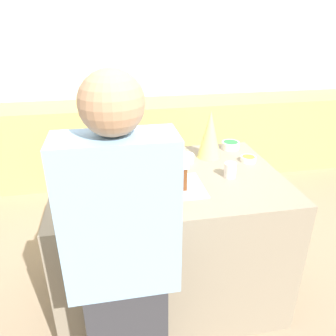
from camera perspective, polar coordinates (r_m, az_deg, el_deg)
name	(u,v)px	position (r m, az deg, el deg)	size (l,w,h in m)	color
ground_plane	(169,287)	(2.57, 0.16, -19.98)	(12.00, 12.00, 0.00)	gray
wall_back	(134,64)	(4.10, -5.99, 17.65)	(8.00, 0.05, 2.60)	beige
back_cabinet_block	(139,140)	(3.99, -5.04, 4.89)	(6.00, 0.60, 0.90)	#DBBC60
kitchen_island	(169,236)	(2.27, 0.18, -11.84)	(1.40, 0.98, 0.91)	gray
baking_tray	(171,187)	(1.90, 0.60, -3.40)	(0.37, 0.32, 0.01)	#B2B2BC
gingerbread_house	(172,170)	(1.85, 0.63, -0.37)	(0.17, 0.13, 0.27)	brown
decorative_tree	(210,134)	(2.27, 7.31, 5.81)	(0.16, 0.16, 0.33)	#DBD675
candy_bowl_near_tray_left	(163,150)	(2.36, -0.81, 3.18)	(0.10, 0.10, 0.05)	white
candy_bowl_near_tray_right	(102,175)	(2.04, -11.36, -1.12)	(0.13, 0.13, 0.05)	silver
candy_bowl_behind_tray	(186,158)	(2.24, 3.16, 1.83)	(0.11, 0.11, 0.05)	white
candy_bowl_front_corner	(143,158)	(2.24, -4.42, 1.69)	(0.13, 0.13, 0.04)	silver
candy_bowl_far_left	(103,153)	(2.36, -11.22, 2.62)	(0.12, 0.12, 0.05)	white
candy_bowl_far_right	(231,145)	(2.50, 10.83, 3.98)	(0.13, 0.13, 0.05)	silver
candy_bowl_center_rear	(248,159)	(2.30, 13.82, 1.58)	(0.11, 0.11, 0.04)	white
cookbook	(78,160)	(2.32, -15.35, 1.32)	(0.21, 0.17, 0.02)	#3F598C
mug	(230,170)	(2.05, 10.78, -0.36)	(0.07, 0.07, 0.09)	white
person	(124,270)	(1.43, -7.71, -17.27)	(0.44, 0.55, 1.67)	#333338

